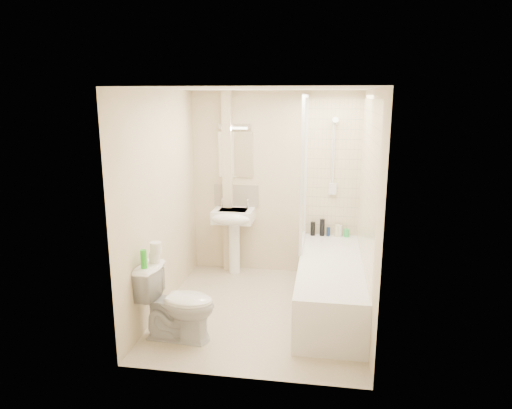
# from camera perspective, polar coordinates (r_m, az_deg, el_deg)

# --- Properties ---
(floor) EXTENTS (2.50, 2.50, 0.00)m
(floor) POSITION_cam_1_polar(r_m,az_deg,el_deg) (5.21, 0.64, -13.16)
(floor) COLOR beige
(floor) RESTS_ON ground
(wall_back) EXTENTS (2.20, 0.02, 2.40)m
(wall_back) POSITION_cam_1_polar(r_m,az_deg,el_deg) (6.01, 2.38, 2.55)
(wall_back) COLOR beige
(wall_back) RESTS_ON ground
(wall_left) EXTENTS (0.02, 2.50, 2.40)m
(wall_left) POSITION_cam_1_polar(r_m,az_deg,el_deg) (5.06, -11.74, 0.23)
(wall_left) COLOR beige
(wall_left) RESTS_ON ground
(wall_right) EXTENTS (0.02, 2.50, 2.40)m
(wall_right) POSITION_cam_1_polar(r_m,az_deg,el_deg) (4.77, 13.88, -0.69)
(wall_right) COLOR beige
(wall_right) RESTS_ON ground
(ceiling) EXTENTS (2.20, 2.50, 0.02)m
(ceiling) POSITION_cam_1_polar(r_m,az_deg,el_deg) (4.66, 0.72, 14.27)
(ceiling) COLOR white
(ceiling) RESTS_ON wall_back
(tile_back) EXTENTS (0.70, 0.01, 1.75)m
(tile_back) POSITION_cam_1_polar(r_m,az_deg,el_deg) (5.92, 9.64, 4.42)
(tile_back) COLOR beige
(tile_back) RESTS_ON wall_back
(tile_right) EXTENTS (0.01, 2.10, 1.75)m
(tile_right) POSITION_cam_1_polar(r_m,az_deg,el_deg) (4.91, 13.69, 2.42)
(tile_right) COLOR beige
(tile_right) RESTS_ON wall_right
(pipe_boxing) EXTENTS (0.12, 0.12, 2.40)m
(pipe_boxing) POSITION_cam_1_polar(r_m,az_deg,el_deg) (6.05, -3.54, 2.61)
(pipe_boxing) COLOR beige
(pipe_boxing) RESTS_ON ground
(splashback) EXTENTS (0.60, 0.02, 0.30)m
(splashback) POSITION_cam_1_polar(r_m,az_deg,el_deg) (6.11, -2.50, 1.11)
(splashback) COLOR beige
(splashback) RESTS_ON wall_back
(mirror) EXTENTS (0.46, 0.01, 0.60)m
(mirror) POSITION_cam_1_polar(r_m,az_deg,el_deg) (6.01, -2.56, 6.23)
(mirror) COLOR white
(mirror) RESTS_ON wall_back
(strip_light) EXTENTS (0.42, 0.07, 0.07)m
(strip_light) POSITION_cam_1_polar(r_m,az_deg,el_deg) (5.96, -2.64, 9.74)
(strip_light) COLOR silver
(strip_light) RESTS_ON wall_back
(bathtub) EXTENTS (0.70, 2.10, 0.55)m
(bathtub) POSITION_cam_1_polar(r_m,az_deg,el_deg) (5.23, 9.25, -9.76)
(bathtub) COLOR white
(bathtub) RESTS_ON ground
(shower_screen) EXTENTS (0.04, 0.92, 1.80)m
(shower_screen) POSITION_cam_1_polar(r_m,az_deg,el_deg) (5.49, 6.03, 4.11)
(shower_screen) COLOR white
(shower_screen) RESTS_ON bathtub
(shower_fixture) EXTENTS (0.10, 0.16, 0.99)m
(shower_fixture) POSITION_cam_1_polar(r_m,az_deg,el_deg) (5.86, 9.67, 5.53)
(shower_fixture) COLOR white
(shower_fixture) RESTS_ON wall_back
(pedestal_sink) EXTENTS (0.52, 0.48, 1.01)m
(pedestal_sink) POSITION_cam_1_polar(r_m,az_deg,el_deg) (5.97, -2.89, -2.37)
(pedestal_sink) COLOR white
(pedestal_sink) RESTS_ON ground
(bottle_black_a) EXTENTS (0.06, 0.06, 0.18)m
(bottle_black_a) POSITION_cam_1_polar(r_m,az_deg,el_deg) (6.02, 7.12, -3.02)
(bottle_black_a) COLOR black
(bottle_black_a) RESTS_ON bathtub
(bottle_black_b) EXTENTS (0.06, 0.06, 0.22)m
(bottle_black_b) POSITION_cam_1_polar(r_m,az_deg,el_deg) (6.01, 8.28, -2.86)
(bottle_black_b) COLOR black
(bottle_black_b) RESTS_ON bathtub
(bottle_blue) EXTENTS (0.05, 0.05, 0.12)m
(bottle_blue) POSITION_cam_1_polar(r_m,az_deg,el_deg) (6.02, 9.02, -3.38)
(bottle_blue) COLOR navy
(bottle_blue) RESTS_ON bathtub
(bottle_cream) EXTENTS (0.07, 0.07, 0.16)m
(bottle_cream) POSITION_cam_1_polar(r_m,az_deg,el_deg) (6.02, 10.11, -3.23)
(bottle_cream) COLOR beige
(bottle_cream) RESTS_ON bathtub
(bottle_white_b) EXTENTS (0.06, 0.06, 0.15)m
(bottle_white_b) POSITION_cam_1_polar(r_m,az_deg,el_deg) (6.02, 10.45, -3.27)
(bottle_white_b) COLOR silver
(bottle_white_b) RESTS_ON bathtub
(bottle_green) EXTENTS (0.07, 0.07, 0.10)m
(bottle_green) POSITION_cam_1_polar(r_m,az_deg,el_deg) (6.03, 11.26, -3.51)
(bottle_green) COLOR green
(bottle_green) RESTS_ON bathtub
(toilet) EXTENTS (0.52, 0.79, 0.74)m
(toilet) POSITION_cam_1_polar(r_m,az_deg,el_deg) (4.59, -9.75, -12.00)
(toilet) COLOR white
(toilet) RESTS_ON ground
(toilet_roll_lower) EXTENTS (0.11, 0.11, 0.10)m
(toilet_roll_lower) POSITION_cam_1_polar(r_m,az_deg,el_deg) (4.58, -12.56, -6.45)
(toilet_roll_lower) COLOR white
(toilet_roll_lower) RESTS_ON toilet
(toilet_roll_upper) EXTENTS (0.11, 0.11, 0.11)m
(toilet_roll_upper) POSITION_cam_1_polar(r_m,az_deg,el_deg) (4.53, -12.43, -5.28)
(toilet_roll_upper) COLOR white
(toilet_roll_upper) RESTS_ON toilet_roll_lower
(green_bottle) EXTENTS (0.06, 0.06, 0.18)m
(green_bottle) POSITION_cam_1_polar(r_m,az_deg,el_deg) (4.44, -13.86, -6.64)
(green_bottle) COLOR green
(green_bottle) RESTS_ON toilet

